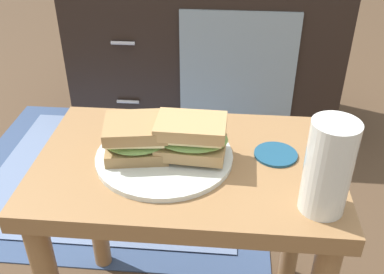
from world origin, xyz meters
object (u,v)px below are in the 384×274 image
Objects in this scene: tv_cabinet at (206,53)px; beer_glass at (328,168)px; plate at (165,156)px; sandwich_front at (137,137)px; sandwich_back at (191,136)px; coaster at (276,154)px.

beer_glass is (0.25, -1.06, 0.25)m from tv_cabinet.
sandwich_front is (-0.05, -0.00, 0.04)m from plate.
coaster is at bearing 9.49° from sandwich_back.
coaster is at bearing 5.98° from sandwich_front.
tv_cabinet is 11.88× the size of coaster.
sandwich_front is 0.86× the size of beer_glass.
sandwich_front is (-0.07, -0.95, 0.21)m from tv_cabinet.
sandwich_back is 1.72× the size of coaster.
plate is at bearing -179.66° from sandwich_back.
beer_glass reaches higher than coaster.
plate is at bearing 0.34° from sandwich_front.
beer_glass is (0.32, -0.11, 0.03)m from sandwich_front.
tv_cabinet reaches higher than sandwich_front.
coaster is (0.26, 0.03, -0.04)m from sandwich_front.
tv_cabinet is at bearing 85.72° from sandwich_front.
coaster is (0.21, 0.03, -0.00)m from plate.
sandwich_back is (0.03, -0.95, 0.22)m from tv_cabinet.
beer_glass is at bearing -27.57° from sandwich_back.
tv_cabinet reaches higher than sandwich_back.
sandwich_back is at bearing 0.34° from plate.
beer_glass is (0.22, -0.11, 0.03)m from sandwich_back.
beer_glass is at bearing -76.97° from tv_cabinet.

